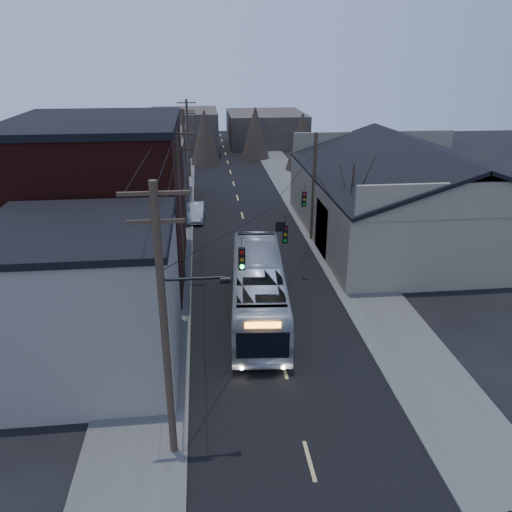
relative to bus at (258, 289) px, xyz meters
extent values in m
plane|color=black|center=(0.64, -13.20, -1.67)|extent=(160.00, 160.00, 0.00)
cube|color=black|center=(0.64, 16.80, -1.66)|extent=(9.00, 110.00, 0.02)
cube|color=#474744|center=(-5.86, 16.80, -1.61)|extent=(4.00, 110.00, 0.12)
cube|color=#474744|center=(7.14, 16.80, -1.61)|extent=(4.00, 110.00, 0.12)
cube|color=gray|center=(-8.36, -4.20, 1.83)|extent=(8.00, 8.00, 7.00)
cube|color=black|center=(-9.36, 6.80, 3.33)|extent=(10.00, 12.00, 10.00)
cube|color=#322C28|center=(-8.86, 22.80, 1.83)|extent=(9.00, 14.00, 7.00)
cube|color=gray|center=(13.64, 11.80, 0.83)|extent=(16.00, 20.00, 5.00)
cube|color=black|center=(9.64, 11.80, 4.63)|extent=(8.16, 20.60, 2.86)
cube|color=black|center=(17.64, 11.80, 4.63)|extent=(8.16, 20.60, 2.86)
cube|color=#322C28|center=(-5.36, 51.80, 1.33)|extent=(10.00, 12.00, 6.00)
cube|color=#322C28|center=(7.64, 56.80, 0.83)|extent=(12.00, 14.00, 5.00)
cone|color=black|center=(7.14, 6.80, 1.93)|extent=(0.40, 0.40, 7.20)
cylinder|color=#382B1E|center=(-4.36, -10.20, 3.58)|extent=(0.28, 0.28, 10.50)
cube|color=#382B1E|center=(-4.36, -10.20, 8.43)|extent=(2.20, 0.12, 0.12)
cylinder|color=#382B1E|center=(-4.36, 4.80, 3.33)|extent=(0.28, 0.28, 10.00)
cube|color=#382B1E|center=(-4.36, 4.80, 7.93)|extent=(2.20, 0.12, 0.12)
cylinder|color=#382B1E|center=(-4.36, 19.80, 3.08)|extent=(0.28, 0.28, 9.50)
cube|color=#382B1E|center=(-4.36, 19.80, 7.43)|extent=(2.20, 0.12, 0.12)
cylinder|color=#382B1E|center=(-4.36, 34.80, 2.83)|extent=(0.28, 0.28, 9.00)
cube|color=#382B1E|center=(-4.36, 34.80, 6.93)|extent=(2.20, 0.12, 0.12)
cylinder|color=#382B1E|center=(5.64, 11.80, 2.58)|extent=(0.28, 0.28, 8.50)
cube|color=black|center=(-1.36, -5.70, 4.28)|extent=(0.28, 0.20, 1.00)
cube|color=black|center=(1.24, -1.20, 3.68)|extent=(0.28, 0.20, 1.00)
cube|color=black|center=(3.44, 4.80, 3.78)|extent=(0.28, 0.20, 1.00)
imported|color=#AEB4BA|center=(0.00, 0.00, 0.00)|extent=(3.75, 12.19, 3.34)
imported|color=#ACAEB4|center=(-3.66, 18.10, -0.94)|extent=(1.75, 4.49, 1.46)
camera|label=1|loc=(-2.87, -25.09, 12.41)|focal=35.00mm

